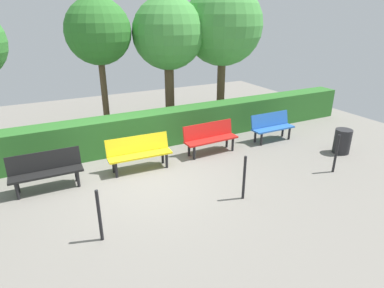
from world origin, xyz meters
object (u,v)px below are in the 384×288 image
tree_mid (168,34)px  bench_red (210,137)px  bench_blue (272,126)px  tree_far (98,32)px  tree_near (223,26)px  trash_bin (342,141)px  bench_yellow (139,152)px  bench_black (46,169)px

tree_mid → bench_red: bearing=89.8°
bench_blue → tree_far: 6.10m
tree_mid → tree_far: 2.20m
tree_near → trash_bin: bearing=107.1°
bench_blue → tree_mid: (2.20, -2.90, 2.61)m
bench_red → trash_bin: bench_red is taller
bench_red → tree_mid: (-0.01, -2.86, 2.61)m
bench_red → trash_bin: 3.78m
bench_yellow → bench_blue: bearing=-176.7°
bench_red → trash_bin: bearing=150.6°
tree_near → tree_mid: 2.01m
bench_blue → tree_near: 3.94m
bench_black → trash_bin: bearing=168.8°
bench_yellow → bench_black: (2.18, 0.01, -0.00)m
bench_yellow → tree_far: (0.02, -3.37, 2.71)m
bench_blue → tree_mid: bearing=-52.8°
tree_mid → trash_bin: bearing=125.9°
bench_blue → trash_bin: (-1.14, 1.71, -0.13)m
tree_near → bench_yellow: bearing=34.0°
bench_red → tree_near: (-1.99, -2.68, 2.85)m
bench_black → trash_bin: (-7.67, 1.63, -0.13)m
tree_near → tree_far: tree_near is taller
bench_black → tree_near: size_ratio=0.33×
tree_far → bench_yellow: bearing=90.3°
bench_black → tree_mid: size_ratio=0.36×
bench_blue → tree_far: tree_far is taller
bench_red → tree_near: tree_near is taller
bench_red → tree_mid: tree_mid is taller
tree_near → bench_red: bearing=53.3°
bench_yellow → trash_bin: (-5.49, 1.64, -0.13)m
bench_red → trash_bin: size_ratio=2.27×
tree_mid → trash_bin: size_ratio=6.11×
bench_yellow → tree_near: 5.74m
bench_blue → bench_black: 6.53m
tree_far → tree_near: bearing=172.0°
bench_blue → tree_mid: tree_mid is taller
tree_near → tree_mid: size_ratio=1.10×
bench_blue → tree_near: (0.21, -2.71, 2.85)m
bench_blue → tree_far: size_ratio=0.33×
bench_yellow → bench_black: size_ratio=1.04×
bench_yellow → tree_far: size_ratio=0.38×
bench_black → trash_bin: 7.84m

